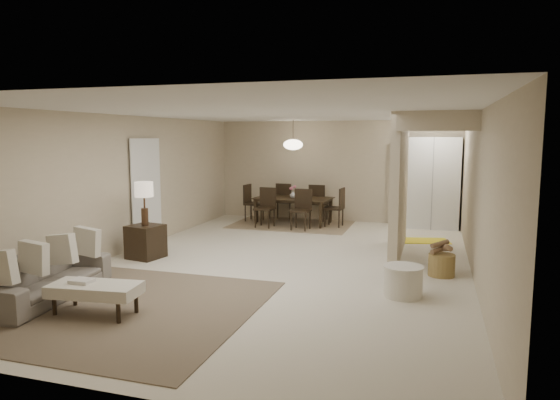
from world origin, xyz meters
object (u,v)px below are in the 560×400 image
(pantry_cabinet, at_px, (433,183))
(round_pouf, at_px, (403,281))
(side_table, at_px, (146,242))
(dining_table, at_px, (293,211))
(wicker_basket, at_px, (441,265))
(ottoman_bench, at_px, (95,290))
(sofa, at_px, (44,277))

(pantry_cabinet, bearing_deg, round_pouf, -93.30)
(side_table, height_order, dining_table, dining_table)
(side_table, xyz_separation_m, wicker_basket, (4.94, 0.35, -0.12))
(pantry_cabinet, relative_size, ottoman_bench, 1.89)
(pantry_cabinet, relative_size, round_pouf, 3.98)
(side_table, relative_size, dining_table, 0.32)
(sofa, relative_size, side_table, 3.45)
(sofa, bearing_deg, round_pouf, -77.60)
(side_table, bearing_deg, ottoman_bench, -69.75)
(side_table, xyz_separation_m, round_pouf, (4.44, -0.83, -0.09))
(dining_table, bearing_deg, sofa, -99.38)
(pantry_cabinet, distance_m, wicker_basket, 4.25)
(pantry_cabinet, distance_m, sofa, 8.39)
(round_pouf, distance_m, dining_table, 5.68)
(pantry_cabinet, xyz_separation_m, side_table, (-4.75, -4.50, -0.76))
(ottoman_bench, distance_m, dining_table, 6.70)
(pantry_cabinet, xyz_separation_m, wicker_basket, (0.19, -4.15, -0.88))
(pantry_cabinet, height_order, wicker_basket, pantry_cabinet)
(sofa, height_order, side_table, sofa)
(ottoman_bench, bearing_deg, dining_table, 78.38)
(side_table, bearing_deg, round_pouf, -10.60)
(wicker_basket, bearing_deg, ottoman_bench, -143.06)
(side_table, height_order, wicker_basket, side_table)
(round_pouf, xyz_separation_m, wicker_basket, (0.50, 1.18, -0.04))
(wicker_basket, bearing_deg, round_pouf, -112.99)
(side_table, bearing_deg, dining_table, 69.22)
(side_table, distance_m, round_pouf, 4.52)
(pantry_cabinet, bearing_deg, wicker_basket, -87.34)
(sofa, height_order, wicker_basket, sofa)
(pantry_cabinet, height_order, round_pouf, pantry_cabinet)
(sofa, distance_m, ottoman_bench, 1.07)
(pantry_cabinet, xyz_separation_m, sofa, (-4.80, -6.84, -0.76))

